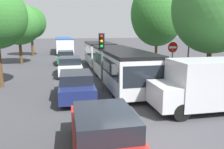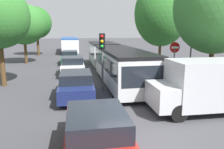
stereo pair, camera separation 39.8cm
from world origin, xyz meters
name	(u,v)px [view 2 (the right image)]	position (x,y,z in m)	size (l,w,h in m)	color
ground_plane	(143,147)	(0.00, 0.00, 0.00)	(200.00, 200.00, 0.00)	#3D3D42
articulated_bus	(112,58)	(1.41, 11.35, 1.37)	(2.73, 15.98, 2.37)	silver
city_bus_rear	(69,44)	(-1.64, 31.81, 1.39)	(2.63, 11.19, 2.40)	silver
queued_car_red	(97,134)	(-1.47, -0.28, 0.72)	(1.89, 4.13, 1.41)	#B21E19
queued_car_navy	(76,85)	(-1.76, 5.57, 0.72)	(1.90, 4.16, 1.42)	navy
queued_car_white	(73,66)	(-1.70, 12.04, 0.74)	(1.95, 4.27, 1.46)	white
queued_car_green	(70,57)	(-1.80, 18.31, 0.72)	(1.89, 4.15, 1.42)	#236638
white_van	(211,84)	(3.94, 2.27, 1.24)	(5.09, 2.20, 2.31)	#B7BABF
traffic_light	(102,49)	(-0.16, 6.55, 2.50)	(0.37, 0.39, 3.40)	#56595E
no_entry_sign	(174,56)	(4.78, 7.29, 1.88)	(0.70, 0.08, 2.82)	#56595E
direction_sign_post	(191,46)	(5.79, 7.03, 2.55)	(0.18, 1.40, 3.60)	#56595E
tree_left_far	(23,25)	(-6.58, 19.38, 4.10)	(4.59, 4.59, 6.37)	#51381E
tree_left_distant	(37,23)	(-6.13, 27.52, 4.63)	(4.21, 4.21, 6.87)	#51381E
tree_right_near	(216,7)	(6.29, 5.61, 4.87)	(4.76, 4.76, 7.56)	#51381E
tree_right_mid	(161,14)	(6.81, 14.11, 5.13)	(5.11, 5.11, 8.23)	#51381E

